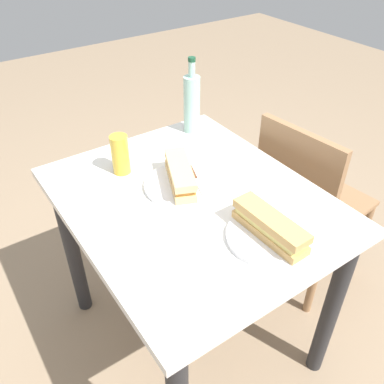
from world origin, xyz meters
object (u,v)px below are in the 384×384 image
(knife_near, at_px, (196,178))
(baguette_sandwich_far, at_px, (270,226))
(water_bottle, at_px, (192,103))
(beer_glass, at_px, (120,154))
(knife_far, at_px, (281,224))
(plate_near, at_px, (181,185))
(plate_far, at_px, (268,237))
(chair_far, at_px, (305,200))
(baguette_sandwich_near, at_px, (181,174))
(dining_table, at_px, (192,228))

(knife_near, bearing_deg, baguette_sandwich_far, 2.21)
(baguette_sandwich_far, xyz_separation_m, water_bottle, (-0.66, 0.19, 0.07))
(beer_glass, bearing_deg, water_bottle, 106.43)
(knife_near, distance_m, knife_far, 0.34)
(plate_near, height_order, plate_far, same)
(knife_far, bearing_deg, chair_far, 120.40)
(knife_far, bearing_deg, baguette_sandwich_near, -159.92)
(water_bottle, height_order, beer_glass, water_bottle)
(dining_table, xyz_separation_m, baguette_sandwich_far, (0.29, 0.07, 0.19))
(plate_near, bearing_deg, baguette_sandwich_near, 0.00)
(plate_near, distance_m, baguette_sandwich_near, 0.04)
(plate_near, bearing_deg, dining_table, -1.31)
(baguette_sandwich_near, distance_m, knife_far, 0.37)
(chair_far, bearing_deg, water_bottle, -139.57)
(baguette_sandwich_near, relative_size, water_bottle, 0.80)
(plate_far, distance_m, knife_far, 0.06)
(chair_far, height_order, water_bottle, water_bottle)
(knife_far, height_order, water_bottle, water_bottle)
(baguette_sandwich_near, bearing_deg, water_bottle, 140.07)
(chair_far, distance_m, water_bottle, 0.63)
(plate_near, xyz_separation_m, beer_glass, (-0.19, -0.12, 0.06))
(dining_table, height_order, plate_far, plate_far)
(dining_table, bearing_deg, beer_glass, -155.29)
(knife_near, relative_size, beer_glass, 1.22)
(plate_far, bearing_deg, knife_near, -177.79)
(plate_far, bearing_deg, dining_table, -166.44)
(plate_near, bearing_deg, chair_far, 82.33)
(chair_far, xyz_separation_m, beer_glass, (-0.27, -0.70, 0.33))
(chair_far, bearing_deg, baguette_sandwich_near, -97.67)
(dining_table, bearing_deg, baguette_sandwich_near, 178.69)
(baguette_sandwich_far, xyz_separation_m, knife_far, (-0.01, 0.06, -0.03))
(chair_far, xyz_separation_m, plate_near, (-0.08, -0.58, 0.27))
(knife_near, height_order, water_bottle, water_bottle)
(knife_far, bearing_deg, beer_glass, -155.21)
(baguette_sandwich_near, xyz_separation_m, knife_near, (0.01, 0.05, -0.03))
(water_bottle, distance_m, beer_glass, 0.40)
(plate_far, bearing_deg, water_bottle, 164.22)
(dining_table, bearing_deg, baguette_sandwich_far, 13.56)
(baguette_sandwich_near, relative_size, knife_far, 1.37)
(plate_near, bearing_deg, knife_far, 20.08)
(baguette_sandwich_near, relative_size, knife_near, 1.40)
(baguette_sandwich_far, bearing_deg, knife_far, 101.96)
(plate_far, height_order, beer_glass, beer_glass)
(dining_table, relative_size, knife_near, 5.32)
(dining_table, xyz_separation_m, chair_far, (0.01, 0.58, -0.13))
(knife_near, relative_size, knife_far, 0.98)
(water_bottle, bearing_deg, dining_table, -34.44)
(dining_table, xyz_separation_m, water_bottle, (-0.37, 0.26, 0.26))
(plate_near, xyz_separation_m, baguette_sandwich_near, (0.00, 0.00, 0.04))
(dining_table, xyz_separation_m, knife_far, (0.27, 0.13, 0.16))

